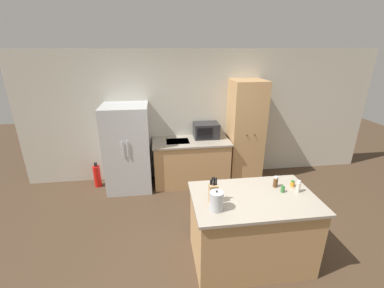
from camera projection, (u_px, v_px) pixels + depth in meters
ground_plane at (231, 249)px, 3.57m from camera, size 14.00×14.00×0.00m
wall_back at (204, 116)px, 5.27m from camera, size 7.20×0.06×2.60m
refrigerator at (128, 148)px, 4.87m from camera, size 0.83×0.77×1.65m
back_counter at (191, 161)px, 5.19m from camera, size 1.51×0.72×0.91m
pantry_cabinet at (245, 132)px, 5.15m from camera, size 0.64×0.63×2.05m
kitchen_island at (251, 229)px, 3.25m from camera, size 1.50×0.94×0.95m
microwave at (206, 130)px, 5.14m from camera, size 0.50×0.37×0.30m
knife_block at (213, 193)px, 2.93m from camera, size 0.10×0.09×0.33m
spice_bottle_tall_dark at (283, 189)px, 3.17m from camera, size 0.05×0.05×0.08m
spice_bottle_short_red at (298, 187)px, 3.16m from camera, size 0.05×0.05×0.16m
spice_bottle_amber_oil at (276, 182)px, 3.28m from camera, size 0.06×0.06×0.15m
spice_bottle_green_herb at (292, 184)px, 3.30m from camera, size 0.06×0.06×0.08m
kettle at (216, 201)px, 2.80m from camera, size 0.15×0.15×0.24m
fire_extinguisher at (97, 176)px, 5.10m from camera, size 0.14×0.14×0.51m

